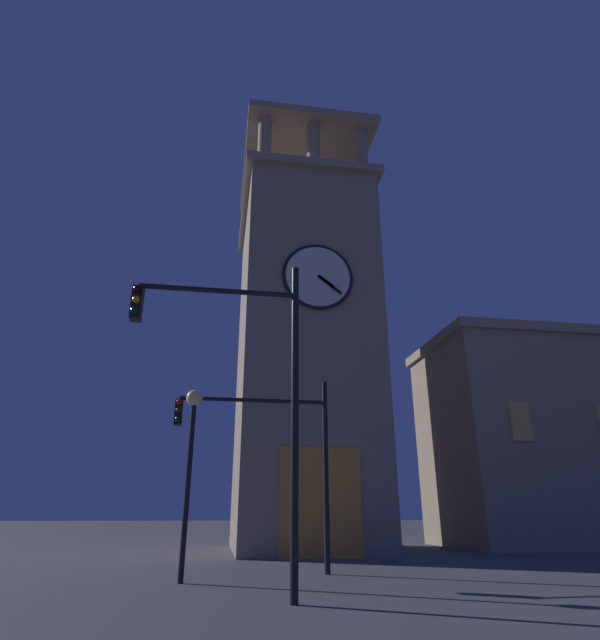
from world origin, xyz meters
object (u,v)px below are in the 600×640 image
Objects in this scene: traffic_signal_mid at (247,369)px; adjacent_wing_building at (598,440)px; clocktower at (302,352)px; street_lamp at (191,442)px; traffic_signal_near at (274,440)px.

adjacent_wing_building is at bearing -143.82° from traffic_signal_mid.
street_lamp is (4.69, 10.67, -6.02)m from clocktower.
clocktower is at bearing -103.90° from traffic_signal_mid.
traffic_signal_mid is at bearing 109.70° from street_lamp.
traffic_signal_near is at bearing 27.77° from adjacent_wing_building.
clocktower is at bearing 1.95° from adjacent_wing_building.
traffic_signal_mid is (3.48, 14.05, -4.93)m from clocktower.
traffic_signal_near is at bearing -150.80° from street_lamp.
clocktower reaches higher than adjacent_wing_building.
traffic_signal_near is at bearing 75.82° from clocktower.
clocktower is 15.29m from traffic_signal_mid.
adjacent_wing_building reaches higher than street_lamp.
clocktower is at bearing -104.18° from traffic_signal_near.
clocktower is 4.52× the size of traffic_signal_near.
clocktower is at bearing -113.71° from street_lamp.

